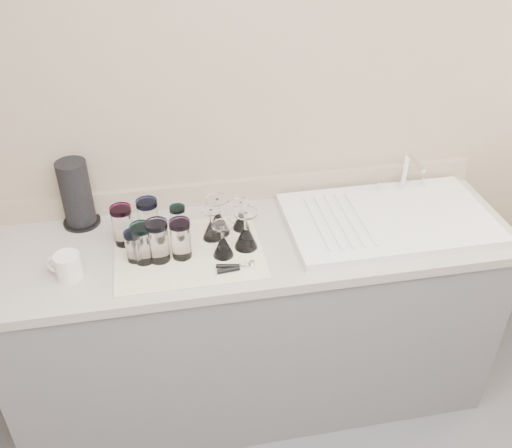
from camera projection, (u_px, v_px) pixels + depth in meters
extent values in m
cube|color=tan|center=(241.00, 124.00, 2.28)|extent=(3.50, 0.04, 2.50)
cube|color=slate|center=(255.00, 325.00, 2.50)|extent=(2.00, 0.60, 0.86)
cube|color=gray|center=(255.00, 242.00, 2.24)|extent=(2.06, 0.62, 0.04)
cube|color=white|center=(388.00, 219.00, 2.31)|extent=(0.82, 0.50, 0.03)
cylinder|color=silver|center=(405.00, 169.00, 2.43)|extent=(0.02, 0.02, 0.18)
cylinder|color=silver|center=(416.00, 162.00, 2.32)|extent=(0.02, 0.16, 0.02)
cylinder|color=silver|center=(381.00, 186.00, 2.45)|extent=(0.03, 0.03, 0.04)
cylinder|color=silver|center=(424.00, 181.00, 2.48)|extent=(0.03, 0.03, 0.04)
cube|color=white|center=(189.00, 252.00, 2.15)|extent=(0.55, 0.42, 0.01)
cylinder|color=white|center=(123.00, 228.00, 2.15)|extent=(0.08, 0.08, 0.14)
cylinder|color=#E5198E|center=(120.00, 210.00, 2.11)|extent=(0.08, 0.08, 0.02)
cylinder|color=white|center=(149.00, 221.00, 2.19)|extent=(0.08, 0.08, 0.14)
cylinder|color=blue|center=(146.00, 203.00, 2.14)|extent=(0.08, 0.08, 0.02)
cylinder|color=white|center=(178.00, 222.00, 2.21)|extent=(0.06, 0.06, 0.11)
cylinder|color=teal|center=(177.00, 209.00, 2.18)|extent=(0.06, 0.06, 0.02)
cylinder|color=white|center=(134.00, 248.00, 2.08)|extent=(0.06, 0.06, 0.11)
cylinder|color=blue|center=(132.00, 234.00, 2.04)|extent=(0.06, 0.06, 0.02)
cylinder|color=white|center=(158.00, 243.00, 2.07)|extent=(0.08, 0.08, 0.14)
cylinder|color=#9383D1|center=(156.00, 225.00, 2.02)|extent=(0.08, 0.08, 0.02)
cylinder|color=white|center=(181.00, 241.00, 2.09)|extent=(0.07, 0.07, 0.14)
cylinder|color=purple|center=(179.00, 224.00, 2.04)|extent=(0.08, 0.08, 0.02)
cylinder|color=white|center=(143.00, 245.00, 2.06)|extent=(0.07, 0.07, 0.14)
cylinder|color=#3EAEBF|center=(141.00, 228.00, 2.02)|extent=(0.08, 0.08, 0.02)
cone|color=white|center=(218.00, 224.00, 2.22)|extent=(0.09, 0.09, 0.08)
cylinder|color=white|center=(218.00, 208.00, 2.18)|extent=(0.01, 0.01, 0.07)
cylinder|color=white|center=(217.00, 199.00, 2.16)|extent=(0.09, 0.09, 0.01)
cone|color=white|center=(241.00, 221.00, 2.25)|extent=(0.07, 0.07, 0.06)
cylinder|color=white|center=(241.00, 209.00, 2.22)|extent=(0.01, 0.01, 0.05)
cylinder|color=white|center=(241.00, 203.00, 2.21)|extent=(0.07, 0.07, 0.01)
cone|color=white|center=(223.00, 247.00, 2.11)|extent=(0.08, 0.08, 0.07)
cylinder|color=white|center=(223.00, 233.00, 2.07)|extent=(0.01, 0.01, 0.06)
cylinder|color=white|center=(222.00, 225.00, 2.05)|extent=(0.08, 0.08, 0.01)
cone|color=white|center=(246.00, 238.00, 2.15)|extent=(0.09, 0.09, 0.08)
cylinder|color=white|center=(246.00, 221.00, 2.11)|extent=(0.01, 0.01, 0.07)
cylinder|color=white|center=(246.00, 213.00, 2.08)|extent=(0.09, 0.09, 0.01)
cone|color=white|center=(212.00, 230.00, 2.20)|extent=(0.07, 0.07, 0.07)
cylinder|color=white|center=(211.00, 217.00, 2.16)|extent=(0.01, 0.01, 0.06)
cylinder|color=white|center=(211.00, 210.00, 2.15)|extent=(0.07, 0.07, 0.01)
cube|color=silver|center=(247.00, 266.00, 2.06)|extent=(0.05, 0.03, 0.02)
cylinder|color=black|center=(231.00, 269.00, 2.04)|extent=(0.11, 0.03, 0.02)
cylinder|color=black|center=(231.00, 266.00, 2.06)|extent=(0.11, 0.04, 0.02)
cylinder|color=silver|center=(68.00, 266.00, 2.01)|extent=(0.12, 0.12, 0.10)
torus|color=silver|center=(56.00, 265.00, 2.02)|extent=(0.07, 0.04, 0.07)
cylinder|color=black|center=(82.00, 222.00, 2.31)|extent=(0.15, 0.15, 0.01)
cylinder|color=black|center=(76.00, 192.00, 2.24)|extent=(0.12, 0.12, 0.27)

